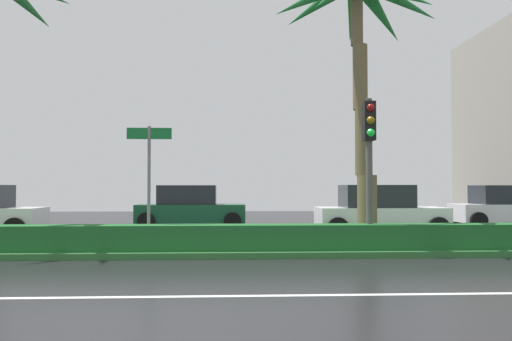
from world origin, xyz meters
TOP-DOWN VIEW (x-y plane):
  - ground_plane at (0.00, 9.00)m, footprint 90.00×42.00m
  - near_lane_divider_stripe at (0.00, 2.00)m, footprint 81.00×0.14m
  - median_strip at (0.00, 8.00)m, footprint 85.50×4.00m
  - median_hedge at (0.00, 6.60)m, footprint 76.50×0.70m
  - palm_tree_centre_left at (4.58, 8.47)m, footprint 4.78×4.68m
  - traffic_signal_median_right at (4.39, 6.65)m, footprint 0.28×0.43m
  - street_name_sign at (-1.00, 7.04)m, footprint 1.10×0.08m
  - car_in_traffic_second at (-0.62, 15.24)m, footprint 4.30×2.02m
  - car_in_traffic_third at (6.07, 11.73)m, footprint 4.30×2.02m
  - car_in_traffic_fourth at (12.24, 14.92)m, footprint 4.30×2.02m

SIDE VIEW (x-z plane):
  - ground_plane at x=0.00m, z-range -0.10..0.00m
  - near_lane_divider_stripe at x=0.00m, z-range 0.00..0.01m
  - median_strip at x=0.00m, z-range 0.00..0.15m
  - median_hedge at x=0.00m, z-range 0.15..0.75m
  - car_in_traffic_second at x=-0.62m, z-range -0.03..1.69m
  - car_in_traffic_third at x=6.07m, z-range -0.03..1.69m
  - car_in_traffic_fourth at x=12.24m, z-range -0.03..1.69m
  - street_name_sign at x=-1.00m, z-range 0.58..3.58m
  - traffic_signal_median_right at x=4.39m, z-range 0.84..4.51m
  - palm_tree_centre_left at x=4.58m, z-range 2.42..10.27m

